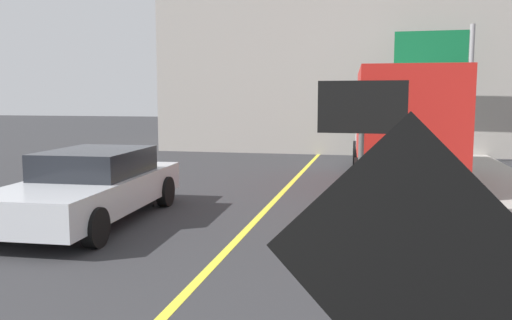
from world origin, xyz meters
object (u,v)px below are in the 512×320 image
(box_truck, at_px, (400,121))
(traffic_cone_mid_lane, at_px, (347,247))
(highway_guide_sign, at_px, (448,69))
(roadwork_sign, at_px, (406,267))
(arrow_board_trailer, at_px, (360,202))
(pickup_car, at_px, (92,186))

(box_truck, relative_size, traffic_cone_mid_lane, 12.15)
(box_truck, relative_size, highway_guide_sign, 1.62)
(traffic_cone_mid_lane, bearing_deg, highway_guide_sign, 77.56)
(roadwork_sign, height_order, highway_guide_sign, highway_guide_sign)
(arrow_board_trailer, bearing_deg, roadwork_sign, -86.64)
(highway_guide_sign, bearing_deg, roadwork_sign, -97.80)
(pickup_car, xyz_separation_m, highway_guide_sign, (7.90, 11.38, 2.72))
(roadwork_sign, xyz_separation_m, traffic_cone_mid_lane, (-0.51, 4.35, -1.14))
(highway_guide_sign, distance_m, traffic_cone_mid_lane, 13.93)
(highway_guide_sign, bearing_deg, arrow_board_trailer, -104.62)
(roadwork_sign, relative_size, pickup_car, 0.46)
(arrow_board_trailer, relative_size, pickup_car, 0.53)
(roadwork_sign, bearing_deg, arrow_board_trailer, 93.36)
(roadwork_sign, bearing_deg, pickup_car, 131.37)
(roadwork_sign, height_order, box_truck, box_truck)
(arrow_board_trailer, distance_m, pickup_car, 5.13)
(box_truck, xyz_separation_m, highway_guide_sign, (1.86, 4.93, 1.69))
(arrow_board_trailer, xyz_separation_m, box_truck, (0.95, 5.85, 1.25))
(arrow_board_trailer, distance_m, highway_guide_sign, 11.52)
(arrow_board_trailer, xyz_separation_m, traffic_cone_mid_lane, (-0.11, -2.48, -0.15))
(roadwork_sign, height_order, pickup_car, roadwork_sign)
(roadwork_sign, distance_m, traffic_cone_mid_lane, 4.52)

